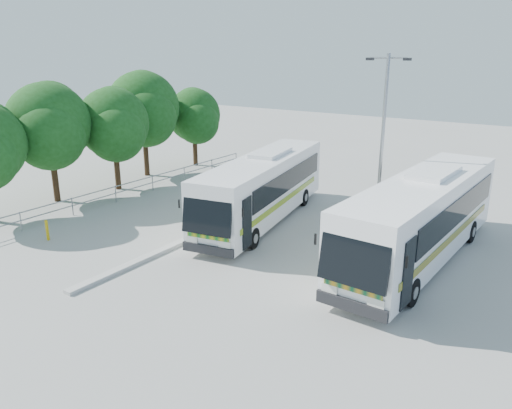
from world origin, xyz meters
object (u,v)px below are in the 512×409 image
Objects in this scene: tree_far_e at (195,115)px; coach_adjacent at (421,217)px; tree_far_d at (144,108)px; tree_far_c at (114,123)px; bollard at (47,230)px; lamppost at (383,135)px; tree_far_b at (49,124)px; coach_main at (263,187)px.

coach_adjacent is (20.02, -8.88, -1.94)m from tree_far_e.
tree_far_d is 1.24× the size of tree_far_e.
tree_far_c is at bearing -72.17° from tree_far_d.
coach_adjacent is 16.99m from bollard.
coach_adjacent is 13.05× the size of bollard.
tree_far_d is (-1.19, 3.70, 0.56)m from tree_far_c.
bollard is (-15.21, -7.43, -1.45)m from coach_adjacent.
lamppost is (-3.05, 3.11, 2.74)m from coach_adjacent.
coach_adjacent reaches higher than bollard.
lamppost reaches higher than tree_far_d.
tree_far_b is 7.83m from bollard.
bollard is (5.49, -11.80, -4.32)m from tree_far_d.
coach_main is at bearing 50.00° from bollard.
coach_main is at bearing 177.91° from coach_adjacent.
coach_adjacent is (20.40, 3.22, -2.62)m from tree_far_b.
coach_main is 8.41m from coach_adjacent.
tree_far_b is at bearing -102.91° from tree_far_c.
tree_far_d is 13.19m from coach_main.
coach_main is 12.42× the size of bollard.
tree_far_d is 0.57× the size of coach_adjacent.
tree_far_c reaches higher than coach_main.
lamppost is at bearing 13.94° from coach_main.
tree_far_b is at bearing -172.18° from coach_main.
lamppost is 8.57× the size of bollard.
tree_far_e reaches higher than coach_adjacent.
coach_main is 10.71m from bollard.
lamppost is at bearing 20.05° from tree_far_b.
tree_far_c is (0.89, 3.90, -0.31)m from tree_far_b.
coach_adjacent is 5.14m from lamppost.
tree_far_d is 17.69m from lamppost.
tree_far_d reaches higher than tree_far_e.
tree_far_c is 0.76× the size of lamppost.
tree_far_e is at bearing 158.84° from coach_adjacent.
tree_far_e is 14.36m from coach_main.
bollard is (5.19, -4.20, -4.07)m from tree_far_b.
coach_adjacent reaches higher than coach_main.
tree_far_c is 3.93m from tree_far_d.
tree_far_d reaches higher than coach_adjacent.
tree_far_e is 21.98m from coach_adjacent.
tree_far_c reaches higher than tree_far_e.
lamppost is (16.96, -5.77, 0.80)m from tree_far_e.
tree_far_b is 7.03× the size of bollard.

